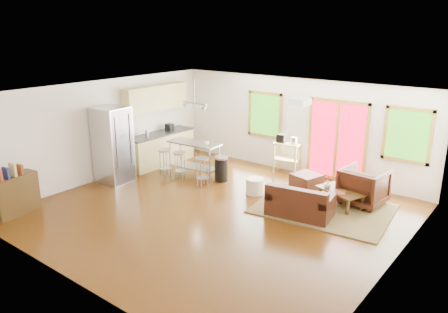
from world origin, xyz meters
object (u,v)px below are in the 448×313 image
Objects in this scene: refrigerator at (113,145)px; island at (194,153)px; armchair at (364,185)px; coffee_table at (341,192)px; kitchen_cart at (286,147)px; loveseat at (300,204)px; ottoman at (306,182)px; rug at (323,208)px.

island is (1.33, 1.63, -0.35)m from refrigerator.
armchair reaches higher than island.
kitchen_cart is (-2.16, 1.28, 0.40)m from coffee_table.
island is (-3.56, 0.65, 0.35)m from loveseat.
ottoman reaches higher than coffee_table.
armchair is 4.46m from island.
armchair is at bearing 18.46° from refrigerator.
rug is at bearing 61.08° from loveseat.
rug is 1.45× the size of refrigerator.
armchair is at bearing -0.87° from ottoman.
rug is at bearing -123.58° from coffee_table.
kitchen_cart reaches higher than ottoman.
ottoman is at bearing 16.33° from island.
coffee_table is at bearing -30.74° from kitchen_cart.
armchair reaches higher than ottoman.
island is at bearing -179.50° from rug.
kitchen_cart is (1.88, 1.66, 0.11)m from island.
armchair is 2.64m from kitchen_cart.
loveseat is 1.70m from armchair.
loveseat is 0.97× the size of island.
coffee_table is 0.59× the size of refrigerator.
rug is 0.77m from loveseat.
coffee_table is 0.78× the size of island.
rug is at bearing 13.02° from refrigerator.
kitchen_cart reaches higher than loveseat.
loveseat is at bearing -67.31° from ottoman.
ottoman is at bearing 25.35° from refrigerator.
loveseat is 1.53× the size of armchair.
island reaches higher than coffee_table.
refrigerator is at bearing -159.46° from coffee_table.
loveseat is at bearing -53.94° from kitchen_cart.
armchair is at bearing 54.54° from rug.
armchair is 0.48× the size of refrigerator.
rug is 1.09m from armchair.
loveseat is at bearing -10.26° from island.
island is (-4.04, -0.38, 0.28)m from coffee_table.
rug is 1.22m from ottoman.
refrigerator is 4.61m from kitchen_cart.
island is at bearing -174.58° from coffee_table.
armchair is (0.81, 1.48, 0.19)m from loveseat.
ottoman is at bearing 156.62° from coffee_table.
loveseat is 0.74× the size of refrigerator.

